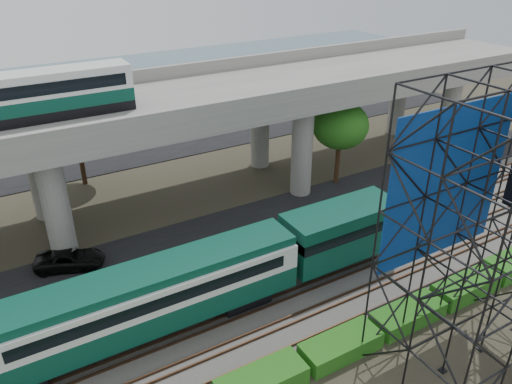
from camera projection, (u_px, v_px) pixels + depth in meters
ground at (282, 313)px, 30.11m from camera, size 140.00×140.00×0.00m
ballast_bed at (265, 294)px, 31.60m from camera, size 90.00×12.00×0.20m
service_road at (207, 233)px, 38.15m from camera, size 90.00×5.00×0.08m
parking_lot at (118, 137)px, 56.18m from camera, size 90.00×18.00×0.08m
harbor_water at (74, 91)px, 73.06m from camera, size 140.00×40.00×0.03m
rail_tracks at (265, 292)px, 31.52m from camera, size 90.00×9.52×0.16m
commuter_train at (172, 289)px, 27.61m from camera, size 29.30×3.06×4.30m
overpass at (164, 112)px, 38.31m from camera, size 80.00×12.00×12.40m
scaffold_tower at (492, 243)px, 23.41m from camera, size 9.36×6.36×15.00m
hedge_strip at (341, 345)px, 27.01m from camera, size 34.60×1.80×1.20m
trees at (116, 153)px, 37.87m from camera, size 40.94×16.94×7.69m
suv at (70, 259)px, 33.91m from camera, size 5.02×3.63×1.27m
parked_cars at (125, 131)px, 56.11m from camera, size 34.80×9.63×1.27m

